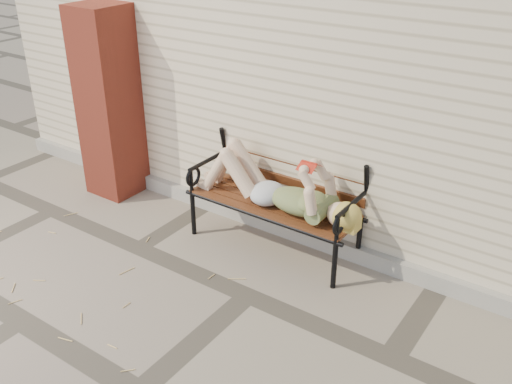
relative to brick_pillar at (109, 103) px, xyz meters
The scene contains 7 objects.
ground 2.62m from the brick_pillar, 18.06° to the right, with size 80.00×80.00×0.00m, color gray.
house_wall 3.26m from the brick_pillar, 44.37° to the left, with size 8.00×4.00×3.00m, color beige.
foundation_strip 2.49m from the brick_pillar, ahead, with size 8.00×0.10×0.15m, color gray.
brick_pillar is the anchor object (origin of this frame).
garden_bench 2.10m from the brick_pillar, ahead, with size 1.71×0.68×1.11m.
reading_woman 2.11m from the brick_pillar, ahead, with size 1.62×0.37×0.51m.
straw_scatter 1.88m from the brick_pillar, 59.81° to the right, with size 2.85×1.55×0.01m.
Camera 1 is at (2.19, -3.05, 2.90)m, focal length 40.00 mm.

